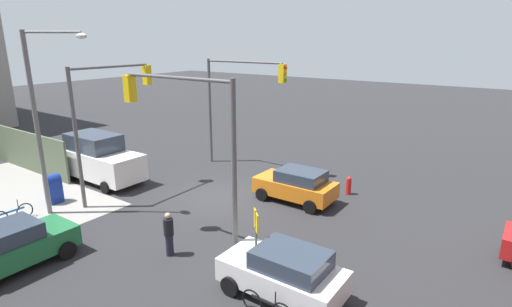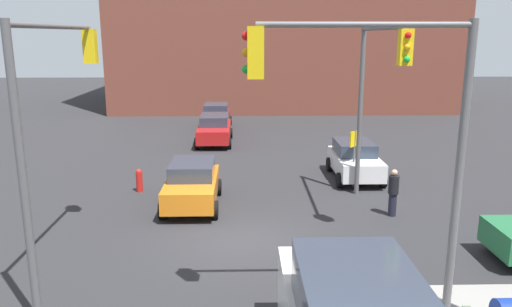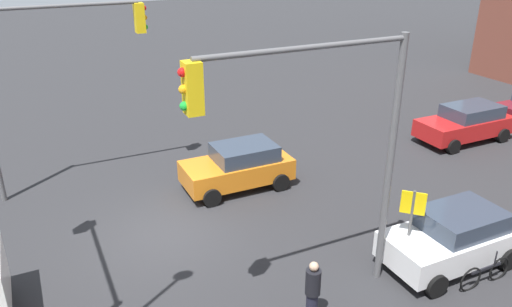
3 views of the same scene
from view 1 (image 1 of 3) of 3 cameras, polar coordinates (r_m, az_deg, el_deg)
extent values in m
plane|color=#28282B|center=(20.06, -5.17, -6.40)|extent=(120.00, 120.00, 0.00)
cylinder|color=#59595B|center=(12.97, -3.14, -3.74)|extent=(0.18, 0.18, 6.50)
cylinder|color=#59595B|center=(13.93, -11.45, 10.57)|extent=(4.92, 0.12, 0.12)
cube|color=yellow|center=(15.85, -17.57, 8.84)|extent=(0.32, 0.36, 1.00)
sphere|color=red|center=(15.96, -18.07, 10.01)|extent=(0.18, 0.18, 0.18)
sphere|color=orange|center=(15.99, -17.97, 8.87)|extent=(0.18, 0.18, 0.18)
sphere|color=green|center=(16.03, -17.87, 7.74)|extent=(0.18, 0.18, 0.18)
cylinder|color=#59595B|center=(25.28, -6.58, 5.95)|extent=(0.18, 0.18, 6.50)
cylinder|color=#59595B|center=(23.26, -1.84, 12.95)|extent=(5.26, 0.12, 0.12)
cube|color=yellow|center=(21.82, 3.81, 11.32)|extent=(0.32, 0.36, 1.00)
sphere|color=red|center=(21.70, 4.24, 12.13)|extent=(0.18, 0.18, 0.18)
sphere|color=orange|center=(21.72, 4.22, 11.29)|extent=(0.18, 0.18, 0.18)
sphere|color=green|center=(21.75, 4.21, 10.45)|extent=(0.18, 0.18, 0.18)
cylinder|color=#59595B|center=(19.65, -24.25, 1.72)|extent=(0.18, 0.18, 6.50)
cylinder|color=#59595B|center=(20.33, -20.09, 11.56)|extent=(0.12, 4.25, 0.12)
cube|color=yellow|center=(21.66, -15.31, 10.77)|extent=(0.36, 0.32, 1.00)
sphere|color=red|center=(21.75, -15.01, 11.66)|extent=(0.18, 0.18, 0.18)
sphere|color=orange|center=(21.77, -14.95, 10.82)|extent=(0.18, 0.18, 0.18)
sphere|color=green|center=(21.80, -14.89, 9.98)|extent=(0.18, 0.18, 0.18)
cylinder|color=slate|center=(19.51, -28.81, 3.31)|extent=(0.20, 0.20, 8.00)
cylinder|color=slate|center=(18.57, -27.19, 15.18)|extent=(2.07, 1.39, 0.10)
ellipsoid|color=silver|center=(18.02, -23.68, 15.13)|extent=(0.56, 0.36, 0.24)
cylinder|color=#4C4C4C|center=(13.29, 0.00, -12.91)|extent=(0.08, 0.08, 2.40)
cube|color=yellow|center=(12.90, 0.00, -9.60)|extent=(0.48, 0.48, 0.64)
cube|color=navy|center=(21.60, -26.91, -4.85)|extent=(0.56, 0.64, 1.15)
cylinder|color=navy|center=(21.42, -27.11, -3.41)|extent=(0.56, 0.64, 0.56)
cylinder|color=red|center=(20.88, 13.09, -4.66)|extent=(0.26, 0.26, 0.80)
sphere|color=red|center=(20.74, 13.16, -3.58)|extent=(0.24, 0.24, 0.24)
cube|color=orange|center=(19.54, 5.58, -4.83)|extent=(3.88, 1.80, 0.75)
cube|color=#2D3847|center=(19.18, 6.44, -3.20)|extent=(2.17, 1.58, 0.55)
cylinder|color=black|center=(19.61, 0.87, -5.85)|extent=(0.64, 0.22, 0.64)
cylinder|color=black|center=(21.03, 3.65, -4.34)|extent=(0.64, 0.22, 0.64)
cylinder|color=black|center=(18.38, 7.74, -7.57)|extent=(0.64, 0.22, 0.64)
cylinder|color=black|center=(19.88, 10.16, -5.81)|extent=(0.64, 0.22, 0.64)
cube|color=#1E6638|center=(16.35, -31.19, -11.57)|extent=(1.80, 3.86, 0.75)
cube|color=#2D3847|center=(15.99, -32.54, -9.81)|extent=(1.58, 2.16, 0.55)
cylinder|color=black|center=(17.72, -28.36, -10.40)|extent=(0.22, 0.64, 0.64)
cylinder|color=black|center=(16.25, -25.39, -12.39)|extent=(0.22, 0.64, 0.64)
cube|color=white|center=(12.74, 3.73, -17.01)|extent=(3.82, 1.80, 0.75)
cube|color=#2D3847|center=(12.26, 5.05, -14.88)|extent=(2.14, 1.58, 0.55)
cylinder|color=black|center=(12.95, -3.66, -18.37)|extent=(0.64, 0.22, 0.64)
cylinder|color=black|center=(14.17, 1.05, -15.03)|extent=(0.64, 0.22, 0.64)
cylinder|color=black|center=(13.13, 10.96, -18.15)|extent=(0.64, 0.22, 0.64)
cube|color=white|center=(23.70, -21.32, -1.29)|extent=(5.40, 2.10, 1.40)
cube|color=#2D3847|center=(23.76, -22.19, 1.54)|extent=(3.02, 1.85, 0.90)
cylinder|color=black|center=(23.05, -16.43, -3.14)|extent=(0.64, 0.22, 0.64)
cylinder|color=black|center=(21.90, -20.70, -4.55)|extent=(0.64, 0.22, 0.64)
cylinder|color=black|center=(25.92, -21.53, -1.50)|extent=(0.64, 0.22, 0.64)
cylinder|color=black|center=(24.91, -25.52, -2.65)|extent=(0.64, 0.22, 0.64)
cylinder|color=black|center=(14.92, -12.40, -10.18)|extent=(0.36, 0.36, 0.64)
sphere|color=tan|center=(14.74, -12.51, -8.68)|extent=(0.22, 0.22, 0.22)
cylinder|color=#1E1E2D|center=(15.25, -12.24, -12.64)|extent=(0.28, 0.28, 0.81)
torus|color=black|center=(20.52, -30.13, -7.10)|extent=(0.05, 0.71, 0.71)
cube|color=#1E5999|center=(20.27, -31.52, -7.03)|extent=(0.04, 1.04, 0.08)
cylinder|color=#1E5999|center=(20.29, -30.90, -6.19)|extent=(0.04, 0.04, 0.40)
torus|color=black|center=(12.33, -0.58, -20.28)|extent=(0.71, 0.05, 0.71)
cube|color=black|center=(11.99, 1.57, -20.42)|extent=(1.04, 0.04, 0.08)
cylinder|color=black|center=(11.72, 2.79, -19.93)|extent=(0.04, 0.04, 0.40)
camera|label=2|loc=(30.01, -27.46, 11.56)|focal=35.00mm
camera|label=3|loc=(15.36, -52.73, 12.87)|focal=35.00mm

